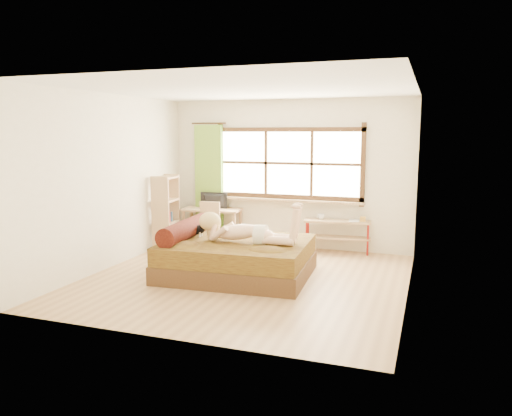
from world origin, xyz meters
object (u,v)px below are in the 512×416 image
at_px(kitten, 196,228).
at_px(bookshelf, 166,211).
at_px(bed, 234,257).
at_px(woman, 245,221).
at_px(desk, 212,213).
at_px(pipe_shelf, 338,229).
at_px(chair, 208,223).

xyz_separation_m(kitten, bookshelf, (-1.18, 1.15, 0.02)).
bearing_deg(bed, woman, -16.63).
height_order(bed, bookshelf, bookshelf).
bearing_deg(bookshelf, desk, 32.07).
xyz_separation_m(woman, bookshelf, (-2.05, 1.30, -0.16)).
height_order(desk, bookshelf, bookshelf).
bearing_deg(bookshelf, bed, -42.55).
height_order(woman, pipe_shelf, woman).
distance_m(kitten, pipe_shelf, 2.63).
xyz_separation_m(kitten, desk, (-0.51, 1.72, -0.06)).
bearing_deg(pipe_shelf, bookshelf, -174.08).
height_order(chair, pipe_shelf, chair).
height_order(bed, chair, chair).
relative_size(kitten, chair, 0.37).
bearing_deg(desk, bed, -62.07).
bearing_deg(desk, bookshelf, -144.71).
bearing_deg(bookshelf, kitten, -52.70).
bearing_deg(woman, bed, 163.37).
height_order(woman, bookshelf, bookshelf).
bearing_deg(bookshelf, pipe_shelf, 4.41).
bearing_deg(pipe_shelf, woman, -123.30).
bearing_deg(bed, kitten, 167.58).
bearing_deg(bed, chair, 123.31).
bearing_deg(kitten, pipe_shelf, 41.00).
bearing_deg(bookshelf, chair, 5.94).
distance_m(desk, pipe_shelf, 2.39).
relative_size(bed, woman, 1.50).
distance_m(woman, kitten, 0.90).
bearing_deg(chair, pipe_shelf, 7.12).
height_order(woman, desk, woman).
relative_size(woman, chair, 1.72).
bearing_deg(pipe_shelf, desk, 176.15).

